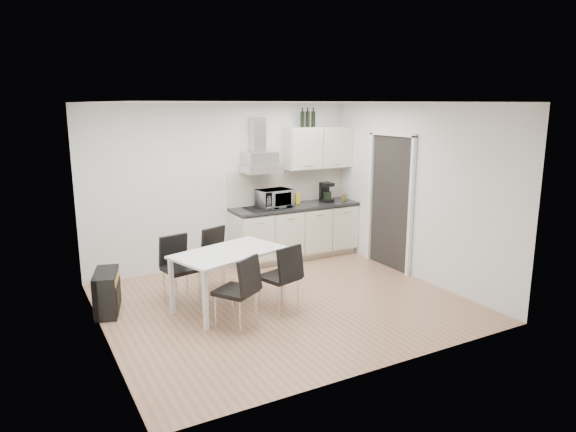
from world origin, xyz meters
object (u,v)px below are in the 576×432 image
Objects in this scene: guitar_amp at (107,292)px; chair_near_left at (236,292)px; chair_far_right at (223,260)px; chair_near_right at (279,278)px; dining_table at (229,257)px; floor_speaker at (206,260)px; kitchenette at (296,210)px; chair_far_left at (181,270)px.

chair_near_left is at bearing -28.15° from guitar_amp.
chair_far_right and chair_near_right have the same top height.
floor_speaker is at bearing 62.92° from dining_table.
floor_speaker is (0.46, 2.31, -0.31)m from chair_near_left.
dining_table is at bearing 123.06° from chair_near_right.
chair_far_right is 1.60m from guitar_amp.
guitar_amp is at bearing 103.53° from chair_near_left.
dining_table is at bearing 55.09° from chair_far_right.
chair_far_left is (-2.34, -1.05, -0.39)m from kitchenette.
chair_near_right is 2.15m from floor_speaker.
dining_table is at bearing -140.70° from kitchenette.
chair_near_left is at bearing -133.47° from kitchenette.
guitar_amp is at bearing -17.59° from chair_far_right.
chair_near_left is 1.73m from guitar_amp.
chair_near_left is 0.70m from chair_near_right.
dining_table is 2.25× the size of guitar_amp.
chair_near_right is (0.98, -0.91, 0.00)m from chair_far_left.
chair_far_left is at bearing 10.34° from guitar_amp.
chair_far_left is 1.34m from chair_near_right.
chair_far_left reaches higher than dining_table.
chair_near_right reaches higher than floor_speaker.
floor_speaker is at bearing -116.72° from chair_far_right.
guitar_amp is at bearing 136.16° from chair_near_right.
kitchenette reaches higher than guitar_amp.
floor_speaker is (-1.58, 0.17, -0.70)m from kitchenette.
chair_far_left is at bearing 72.66° from chair_near_left.
guitar_amp is 2.05m from floor_speaker.
kitchenette reaches higher than dining_table.
floor_speaker is at bearing 174.01° from kitchenette.
chair_near_right is 1.27× the size of guitar_amp.
kitchenette is 2.86× the size of chair_near_right.
kitchenette is 2.99m from chair_near_left.
dining_table is (-1.86, -1.53, -0.16)m from kitchenette.
dining_table is 1.80m from floor_speaker.
chair_far_left and chair_far_right have the same top height.
chair_near_left is at bearing -123.02° from dining_table.
chair_far_left is 1.15m from chair_near_left.
dining_table is at bearing 123.52° from chair_far_left.
chair_far_right is 1.00× the size of chair_near_right.
floor_speaker is at bearing 45.83° from chair_near_left.
kitchenette is 9.70× the size of floor_speaker.
guitar_amp is (-1.42, 0.56, -0.40)m from dining_table.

